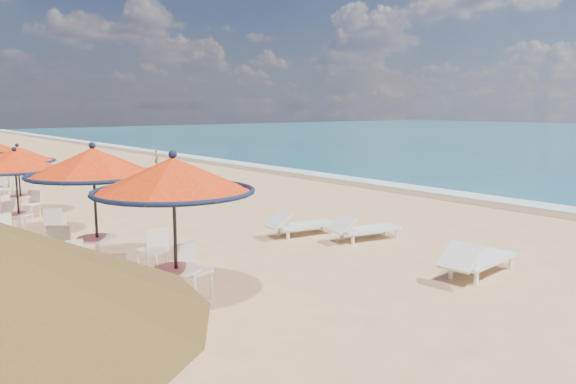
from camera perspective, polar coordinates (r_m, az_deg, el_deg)
name	(u,v)px	position (r m, az deg, el deg)	size (l,w,h in m)	color
ground	(394,267)	(11.82, 10.71, -7.52)	(160.00, 160.00, 0.00)	tan
foam_strip	(358,180)	(25.18, 7.13, 1.18)	(1.20, 140.00, 0.04)	white
wetsand_band	(344,182)	(24.55, 5.67, 1.01)	(1.40, 140.00, 0.02)	olive
station_0	(171,190)	(8.82, -11.79, 0.18)	(2.51, 2.51, 2.62)	black
station_1	(93,179)	(11.28, -19.21, 1.26)	(2.50, 2.50, 2.61)	black
station_2	(16,172)	(15.12, -25.88, 1.81)	(2.21, 2.27, 2.30)	black
station_3	(17,161)	(18.31, -25.80, 2.84)	(2.11, 2.11, 2.20)	black
lounger_near	(477,259)	(11.53, 18.63, -6.45)	(2.14, 0.86, 0.75)	white
lounger_mid	(363,228)	(13.94, 7.65, -3.63)	(1.93, 0.94, 0.67)	white
lounger_far	(299,224)	(14.31, 1.17, -3.23)	(1.94, 0.90, 0.67)	white
person	(156,157)	(32.33, -13.22, 3.49)	(0.34, 0.22, 0.92)	#896045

